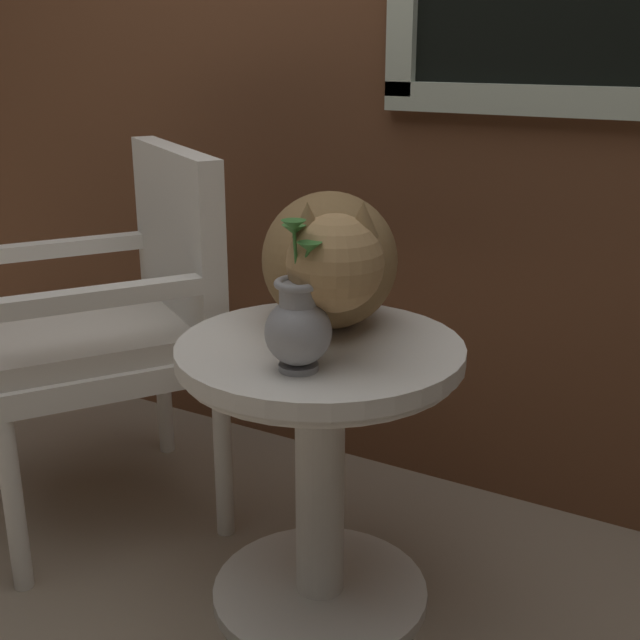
{
  "coord_description": "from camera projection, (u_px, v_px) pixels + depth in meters",
  "views": [
    {
      "loc": [
        0.86,
        -1.29,
        1.18
      ],
      "look_at": [
        0.08,
        0.07,
        0.65
      ],
      "focal_mm": 46.76,
      "sensor_mm": 36.0,
      "label": 1
    }
  ],
  "objects": [
    {
      "name": "pewter_vase_with_ivy",
      "position": [
        298.0,
        323.0,
        1.51
      ],
      "size": [
        0.12,
        0.12,
        0.28
      ],
      "color": "#99999E",
      "rests_on": "wicker_side_table"
    },
    {
      "name": "wicker_side_table",
      "position": [
        320.0,
        433.0,
        1.73
      ],
      "size": [
        0.58,
        0.58,
        0.6
      ],
      "color": "silver",
      "rests_on": "ground_plane"
    },
    {
      "name": "ground_plane",
      "position": [
        272.0,
        603.0,
        1.84
      ],
      "size": [
        6.0,
        6.0,
        0.0
      ],
      "primitive_type": "plane",
      "color": "gray"
    },
    {
      "name": "wicker_chair",
      "position": [
        117.0,
        315.0,
        2.08
      ],
      "size": [
        0.75,
        0.74,
        0.94
      ],
      "color": "silver",
      "rests_on": "ground_plane"
    },
    {
      "name": "cat",
      "position": [
        330.0,
        260.0,
        1.7
      ],
      "size": [
        0.44,
        0.61,
        0.3
      ],
      "color": "olive",
      "rests_on": "wicker_side_table"
    }
  ]
}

